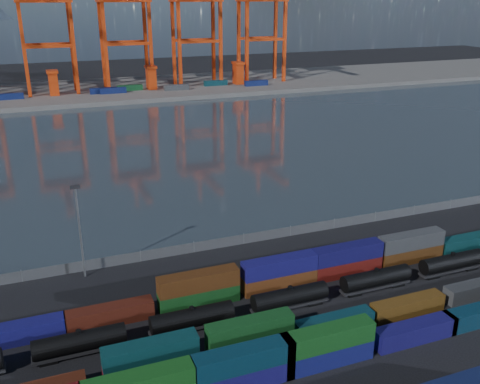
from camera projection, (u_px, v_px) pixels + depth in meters
name	position (u px, v px, depth m)	size (l,w,h in m)	color
ground	(314.00, 321.00, 78.84)	(700.00, 700.00, 0.00)	black
harbor_water	(155.00, 145.00, 170.59)	(700.00, 700.00, 0.00)	#2C3840
far_quay	(107.00, 90.00, 262.01)	(700.00, 70.00, 2.00)	#514F4C
container_row_south	(375.00, 337.00, 71.51)	(140.03, 2.58, 5.49)	#45474B
container_row_mid	(276.00, 335.00, 72.68)	(129.52, 2.43, 5.18)	#38393C
container_row_north	(337.00, 265.00, 90.73)	(142.79, 2.58, 5.49)	navy
tanker_string	(290.00, 298.00, 81.39)	(105.49, 2.68, 3.84)	black
waterfront_fence	(244.00, 239.00, 102.96)	(160.12, 0.12, 2.20)	#595B5E
yard_light_mast	(80.00, 227.00, 88.14)	(1.60, 0.40, 16.60)	slate
gantry_cranes	(85.00, 11.00, 240.77)	(198.87, 45.82, 62.05)	#E63C10
quay_containers	(87.00, 92.00, 244.77)	(172.58, 10.99, 2.60)	navy
straddle_carriers	(104.00, 79.00, 250.05)	(140.00, 7.00, 11.10)	#E63C10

